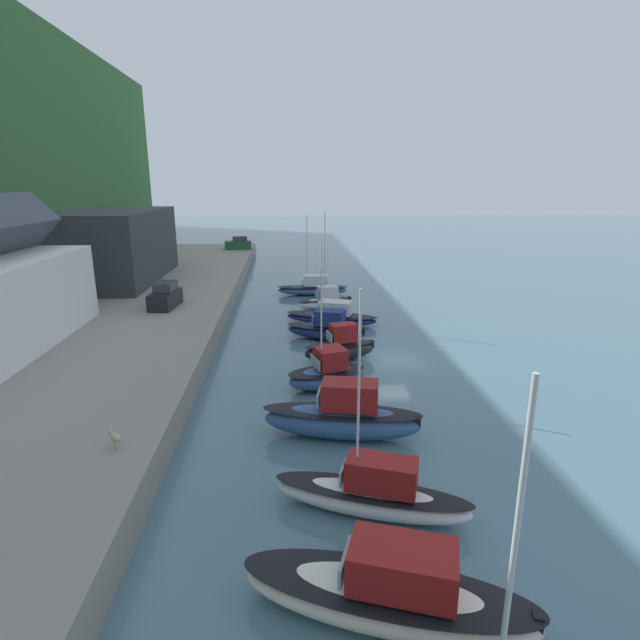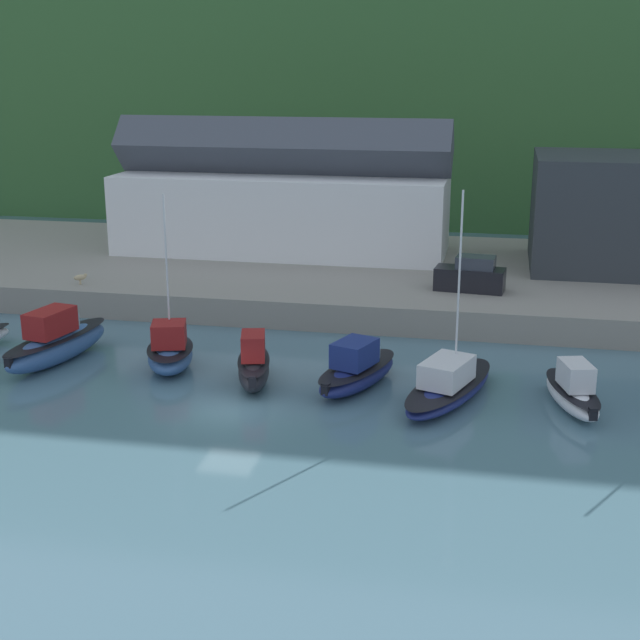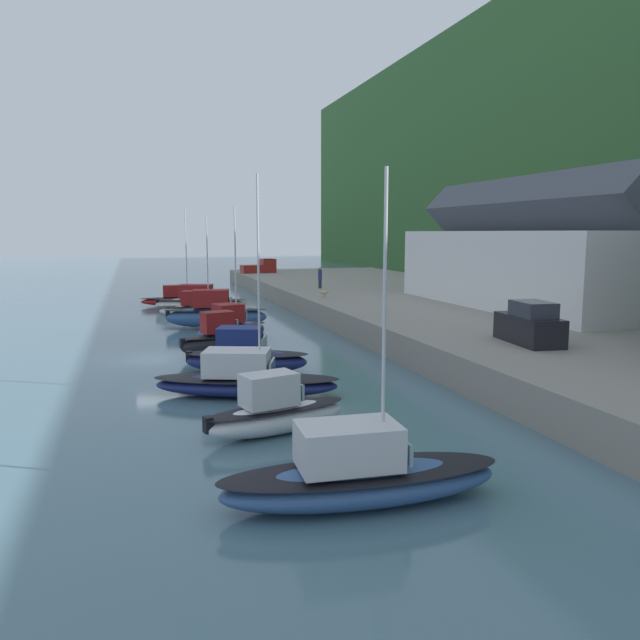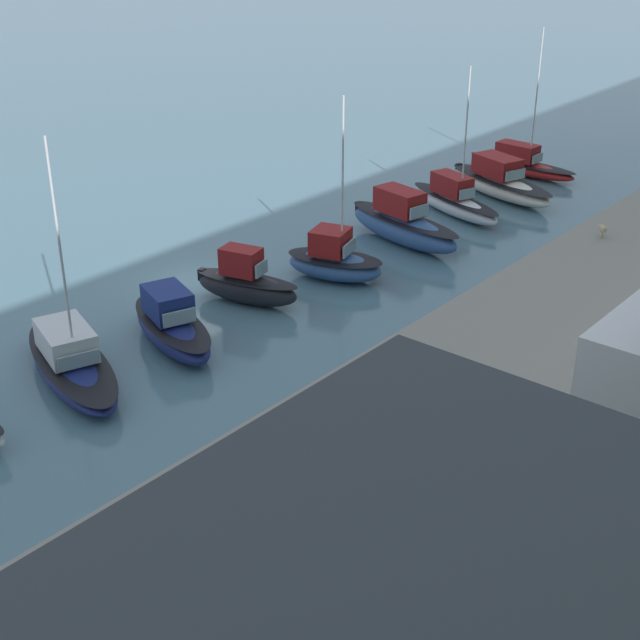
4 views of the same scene
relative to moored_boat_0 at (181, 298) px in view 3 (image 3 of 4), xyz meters
The scene contains 17 objects.
ground_plane 26.90m from the moored_boat_0, ahead, with size 320.00×320.00×0.00m, color slate.
quay_promenade 33.84m from the moored_boat_0, 37.96° to the left, with size 113.54×22.68×1.70m.
harbor_clubhouse 32.99m from the moored_boat_0, 46.21° to the left, with size 24.35×8.19×9.76m.
moored_boat_0 is the anchor object (origin of this frame).
moored_boat_1 5.38m from the moored_boat_0, 14.50° to the left, with size 4.92×8.90×2.48m.
moored_boat_2 10.00m from the moored_boat_0, ahead, with size 4.13×7.71×8.68m.
moored_boat_3 15.92m from the moored_boat_0, ahead, with size 3.51×8.08×2.94m.
moored_boat_4 22.12m from the moored_boat_0, ahead, with size 3.63×5.36×8.98m.
moored_boat_5 26.88m from the moored_boat_0, ahead, with size 2.80×5.44×2.66m.
moored_boat_6 31.92m from the moored_boat_0, ahead, with size 4.24×6.80×2.42m.
moored_boat_7 36.38m from the moored_boat_0, ahead, with size 5.06×8.67×9.75m.
moored_boat_8 41.97m from the moored_boat_0, ahead, with size 3.09×5.87×2.26m.
moored_boat_9 48.40m from the moored_boat_0, ahead, with size 2.70×7.94×8.92m.
parked_car_0 39.55m from the moored_boat_0, 21.63° to the left, with size 4.37×2.24×2.16m.
pickup_truck_0 25.49m from the moored_boat_0, 150.13° to the left, with size 2.44×4.91×1.90m.
person_on_quay 14.11m from the moored_boat_0, 75.08° to the left, with size 0.40×0.40×2.14m.
dog_on_quay 16.86m from the moored_boat_0, 41.61° to the left, with size 0.78×0.77×0.68m.
Camera 3 is at (36.70, -1.19, 7.25)m, focal length 35.00 mm.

